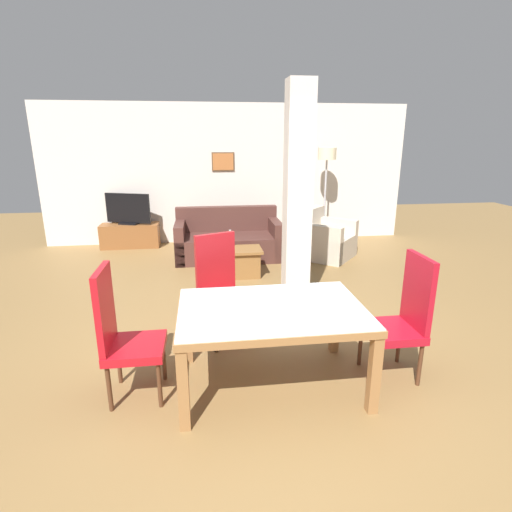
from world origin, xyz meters
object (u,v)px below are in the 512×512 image
dining_chair_head_right (403,315)px  dining_chair_far_left (220,285)px  sofa (228,241)px  tv_stand (130,236)px  bottle (230,240)px  tv_screen (128,209)px  dining_table (271,323)px  armchair (324,241)px  coffee_table (238,262)px  floor_lamp (327,163)px  dining_chair_head_left (122,332)px

dining_chair_head_right → dining_chair_far_left: 1.80m
dining_chair_head_right → sofa: dining_chair_head_right is taller
sofa → tv_stand: size_ratio=1.66×
sofa → bottle: size_ratio=6.73×
dining_chair_head_right → tv_screen: bearing=32.8°
dining_table → tv_screen: tv_screen is taller
sofa → tv_stand: sofa is taller
dining_chair_head_right → tv_stand: size_ratio=1.01×
bottle → tv_screen: tv_screen is taller
dining_table → tv_stand: (-1.95, 4.82, -0.35)m
dining_chair_far_left → tv_screen: bearing=-90.1°
dining_table → armchair: size_ratio=1.27×
dining_table → coffee_table: dining_table is taller
floor_lamp → coffee_table: bearing=-137.6°
dining_table → bottle: 2.98m
sofa → bottle: sofa is taller
dining_chair_head_right → tv_stand: dining_chair_head_right is taller
dining_chair_head_left → armchair: size_ratio=0.92×
sofa → tv_stand: 2.08m
floor_lamp → tv_stand: bearing=175.9°
sofa → tv_screen: bearing=-27.5°
dining_chair_head_right → dining_chair_far_left: same height
dining_chair_head_right → bottle: dining_chair_head_right is taller
dining_table → floor_lamp: floor_lamp is taller
dining_table → tv_stand: 5.21m
sofa → coffee_table: bearing=94.8°
tv_screen → bottle: bearing=154.8°
coffee_table → tv_screen: tv_screen is taller
tv_stand → floor_lamp: size_ratio=0.58×
dining_table → bottle: dining_table is taller
dining_chair_far_left → coffee_table: dining_chair_far_left is taller
dining_chair_head_left → bottle: 3.17m
coffee_table → dining_chair_head_right: bearing=-67.4°
tv_stand → floor_lamp: (3.79, -0.27, 1.36)m
dining_chair_head_left → floor_lamp: 5.56m
tv_screen → armchair: bearing=-177.8°
dining_chair_far_left → sofa: 2.95m
dining_chair_far_left → dining_chair_head_left: (-0.82, -0.94, 0.00)m
tv_stand → armchair: bearing=-18.0°
dining_chair_head_left → bottle: bearing=160.3°
dining_chair_head_right → dining_chair_far_left: size_ratio=1.00×
bottle → tv_screen: bearing=134.6°
bottle → dining_chair_far_left: bearing=-96.9°
dining_chair_far_left → coffee_table: (0.35, 1.92, -0.35)m
sofa → dining_chair_head_right: bearing=108.2°
dining_table → dining_chair_head_right: (1.16, 0.00, -0.00)m
tv_stand → dining_table: bearing=-68.0°
dining_table → sofa: 3.88m
dining_chair_far_left → floor_lamp: size_ratio=0.59×
sofa → tv_stand: bearing=-27.5°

